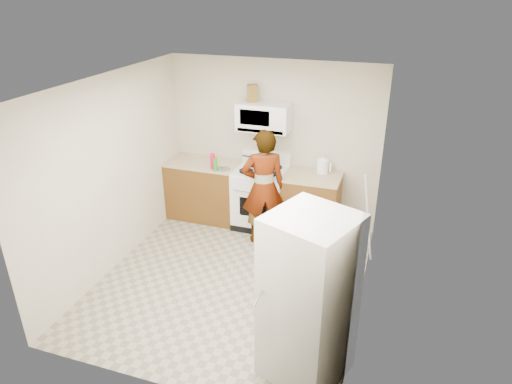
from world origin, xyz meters
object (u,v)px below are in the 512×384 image
at_px(microwave, 264,117).
at_px(saucepan, 256,159).
at_px(gas_range, 261,197).
at_px(kettle, 323,166).
at_px(person, 263,188).
at_px(fridge, 308,299).

height_order(microwave, saucepan, microwave).
distance_m(gas_range, kettle, 1.06).
bearing_deg(saucepan, microwave, -22.17).
bearing_deg(microwave, gas_range, -90.00).
bearing_deg(person, microwave, -96.86).
bearing_deg(microwave, kettle, 2.19).
relative_size(person, kettle, 8.37).
height_order(microwave, kettle, microwave).
xyz_separation_m(person, fridge, (1.13, -2.23, 0.00)).
bearing_deg(fridge, microwave, 137.03).
bearing_deg(fridge, person, 138.81).
height_order(gas_range, fridge, fridge).
bearing_deg(gas_range, kettle, 10.28).
xyz_separation_m(fridge, kettle, (-0.42, 2.83, 0.19)).
bearing_deg(kettle, microwave, -169.05).
bearing_deg(kettle, gas_range, -160.96).
relative_size(person, fridge, 1.00).
bearing_deg(saucepan, person, -63.38).
distance_m(microwave, kettle, 1.11).
relative_size(microwave, kettle, 3.75).
xyz_separation_m(gas_range, fridge, (1.31, -2.67, 0.36)).
xyz_separation_m(fridge, saucepan, (-1.44, 2.85, 0.16)).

